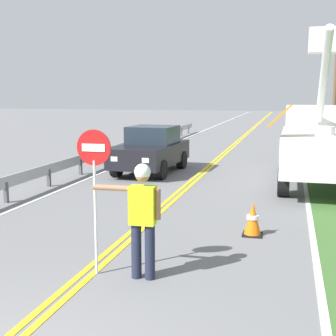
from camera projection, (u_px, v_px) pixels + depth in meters
centerline_yellow_left at (224, 152)px, 23.29m from camera, size 0.11×110.00×0.01m
centerline_yellow_right at (228, 152)px, 23.25m from camera, size 0.11×110.00×0.01m
edge_line_right at (301, 154)px, 22.37m from camera, size 0.12×110.00×0.01m
edge_line_left at (157, 150)px, 24.18m from camera, size 0.12×110.00×0.01m
flagger_worker at (142, 214)px, 7.16m from camera, size 1.09×0.25×1.83m
stop_sign_paddle at (94, 169)px, 7.23m from camera, size 0.56×0.04×2.33m
utility_bucket_truck at (319, 140)px, 15.16m from camera, size 2.70×6.82×5.03m
oncoming_sedan_nearest at (151, 150)px, 17.16m from camera, size 2.08×4.19×1.70m
utility_pole_mid at (336, 75)px, 33.01m from camera, size 1.80×0.28×8.11m
traffic_cone_lead at (253, 219)px, 9.50m from camera, size 0.40×0.40×0.70m
guardrail_left_shoulder at (115, 149)px, 19.99m from camera, size 0.10×32.00×0.71m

